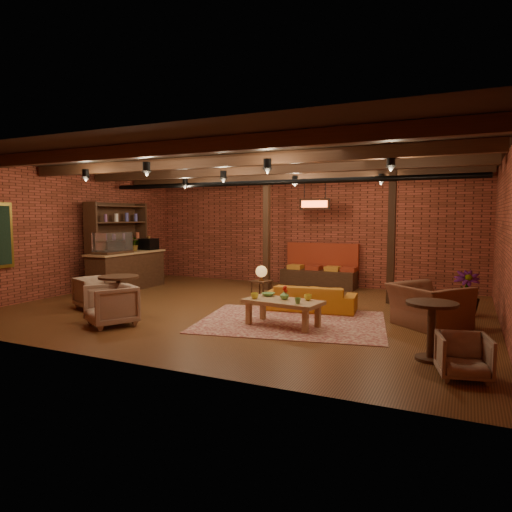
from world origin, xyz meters
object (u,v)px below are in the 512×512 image
at_px(side_table_book, 428,298).
at_px(sofa, 311,298).
at_px(side_table_lamp, 261,274).
at_px(coffee_table, 282,303).
at_px(plant_tall, 468,248).
at_px(armchair_right, 429,299).
at_px(armchair_b, 111,303).
at_px(armchair_far, 464,354).
at_px(round_table_right, 431,321).
at_px(armchair_a, 95,291).
at_px(round_table_left, 119,289).

bearing_deg(side_table_book, sofa, 179.84).
relative_size(sofa, side_table_lamp, 2.20).
relative_size(coffee_table, plant_tall, 0.54).
bearing_deg(armchair_right, plant_tall, -73.71).
xyz_separation_m(armchair_b, armchair_far, (5.96, -0.30, -0.11)).
bearing_deg(round_table_right, side_table_lamp, 142.99).
bearing_deg(side_table_book, armchair_b, -152.24).
height_order(side_table_lamp, armchair_b, side_table_lamp).
bearing_deg(round_table_right, plant_tall, 82.73).
bearing_deg(side_table_book, round_table_right, -84.74).
xyz_separation_m(coffee_table, round_table_right, (2.63, -0.98, 0.12)).
xyz_separation_m(side_table_lamp, armchair_right, (3.78, -1.00, -0.13)).
bearing_deg(armchair_a, round_table_right, -72.91).
bearing_deg(armchair_b, side_table_lamp, 94.13).
bearing_deg(side_table_lamp, round_table_left, -125.85).
distance_m(round_table_right, armchair_far, 0.78).
bearing_deg(sofa, round_table_right, 129.03).
bearing_deg(armchair_right, side_table_book, -43.77).
xyz_separation_m(armchair_b, plant_tall, (5.96, 3.63, 0.97)).
bearing_deg(round_table_left, side_table_book, 21.00).
bearing_deg(armchair_far, round_table_left, 159.16).
bearing_deg(armchair_b, side_table_book, 57.49).
bearing_deg(armchair_far, armchair_b, 164.58).
height_order(sofa, armchair_far, armchair_far).
bearing_deg(armchair_right, round_table_right, 135.71).
relative_size(armchair_a, plant_tall, 0.27).
xyz_separation_m(round_table_right, armchair_far, (0.42, -0.60, -0.24)).
xyz_separation_m(side_table_lamp, round_table_left, (-1.93, -2.67, -0.10)).
relative_size(round_table_left, armchair_b, 1.00).
height_order(armchair_right, armchair_far, armchair_right).
relative_size(sofa, plant_tall, 0.69).
bearing_deg(armchair_far, side_table_book, 89.36).
height_order(coffee_table, round_table_right, round_table_right).
bearing_deg(armchair_b, round_table_right, 32.92).
height_order(armchair_b, armchair_right, armchair_right).
relative_size(sofa, armchair_a, 2.50).
xyz_separation_m(coffee_table, side_table_lamp, (-1.33, 2.00, 0.23)).
xyz_separation_m(armchair_a, side_table_book, (6.76, 1.70, 0.08)).
relative_size(round_table_left, plant_tall, 0.30).
bearing_deg(armchair_a, sofa, -45.38).
xyz_separation_m(armchair_far, plant_tall, (0.00, 3.93, 1.08)).
height_order(sofa, round_table_left, round_table_left).
bearing_deg(round_table_left, round_table_right, -3.04).
distance_m(side_table_lamp, round_table_left, 3.30).
distance_m(armchair_b, plant_tall, 7.05).
relative_size(round_table_right, plant_tall, 0.30).
xyz_separation_m(side_table_book, armchair_far, (0.65, -3.09, -0.16)).
bearing_deg(armchair_far, coffee_table, 139.97).
xyz_separation_m(side_table_book, round_table_right, (0.23, -2.48, 0.09)).
height_order(sofa, plant_tall, plant_tall).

